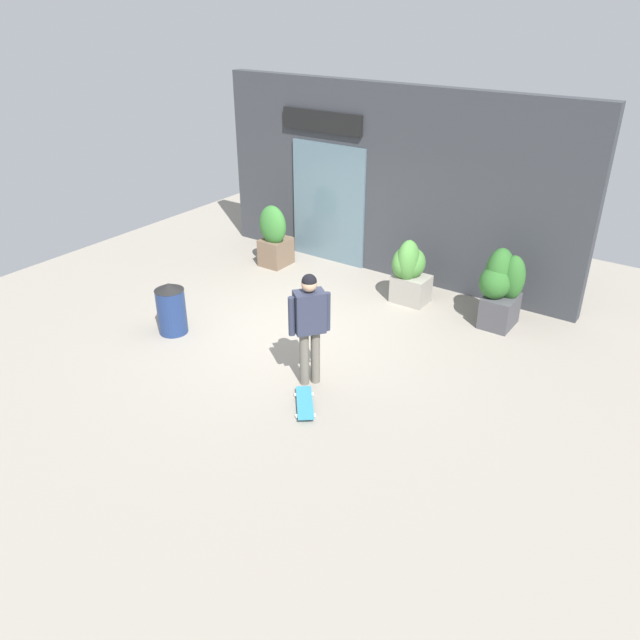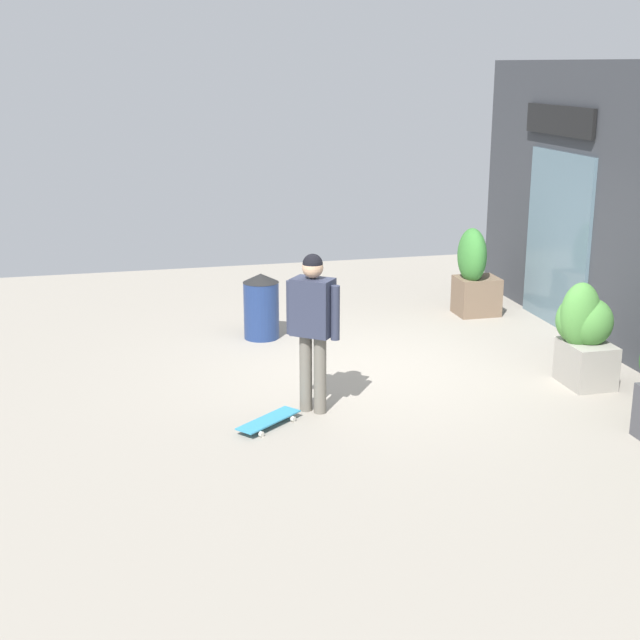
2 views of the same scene
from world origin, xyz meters
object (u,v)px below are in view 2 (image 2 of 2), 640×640
skateboard (269,420)px  planter_box_mid (474,271)px  planter_box_right (584,331)px  trash_bin (261,306)px  skateboarder (313,317)px

skateboard → planter_box_mid: size_ratio=0.57×
skateboard → planter_box_right: bearing=147.4°
trash_bin → planter_box_mid: bearing=97.5°
skateboarder → planter_box_mid: bearing=173.6°
skateboard → planter_box_mid: 4.96m
skateboard → planter_box_right: 3.70m
planter_box_right → planter_box_mid: 2.97m
skateboarder → skateboard: size_ratio=2.30×
skateboarder → planter_box_mid: size_ratio=1.32×
planter_box_right → trash_bin: 4.09m
skateboarder → planter_box_right: bearing=130.4°
skateboard → planter_box_right: size_ratio=0.62×
planter_box_right → planter_box_mid: (-2.97, -0.06, 0.03)m
skateboarder → skateboard: skateboarder is taller
planter_box_right → trash_bin: bearing=-128.8°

